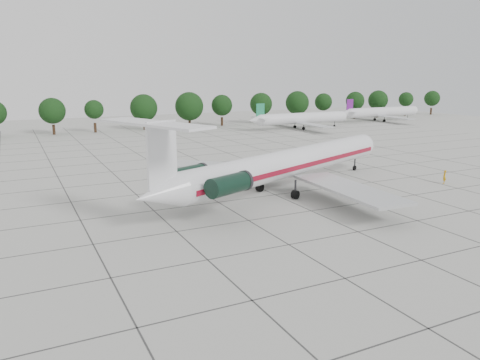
{
  "coord_description": "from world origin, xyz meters",
  "views": [
    {
      "loc": [
        -21.82,
        -42.05,
        15.28
      ],
      "look_at": [
        0.96,
        3.99,
        3.5
      ],
      "focal_mm": 35.0,
      "sensor_mm": 36.0,
      "label": 1
    }
  ],
  "objects_px": {
    "ground_crew": "(444,177)",
    "bg_airliner_d": "(302,118)",
    "bg_airliner_e": "(382,112)",
    "main_airliner": "(281,165)"
  },
  "relations": [
    {
      "from": "main_airliner",
      "to": "bg_airliner_e",
      "type": "bearing_deg",
      "value": 17.86
    },
    {
      "from": "bg_airliner_e",
      "to": "bg_airliner_d",
      "type": "bearing_deg",
      "value": -169.52
    },
    {
      "from": "ground_crew",
      "to": "bg_airliner_e",
      "type": "bearing_deg",
      "value": -171.13
    },
    {
      "from": "bg_airliner_d",
      "to": "bg_airliner_e",
      "type": "bearing_deg",
      "value": 10.48
    },
    {
      "from": "ground_crew",
      "to": "bg_airliner_d",
      "type": "xyz_separation_m",
      "value": [
        19.06,
        64.77,
        1.95
      ]
    },
    {
      "from": "main_airliner",
      "to": "ground_crew",
      "type": "relative_size",
      "value": 23.35
    },
    {
      "from": "main_airliner",
      "to": "bg_airliner_e",
      "type": "relative_size",
      "value": 1.59
    },
    {
      "from": "main_airliner",
      "to": "bg_airliner_d",
      "type": "distance_m",
      "value": 73.39
    },
    {
      "from": "ground_crew",
      "to": "bg_airliner_e",
      "type": "distance_m",
      "value": 89.66
    },
    {
      "from": "ground_crew",
      "to": "bg_airliner_d",
      "type": "relative_size",
      "value": 0.07
    }
  ]
}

